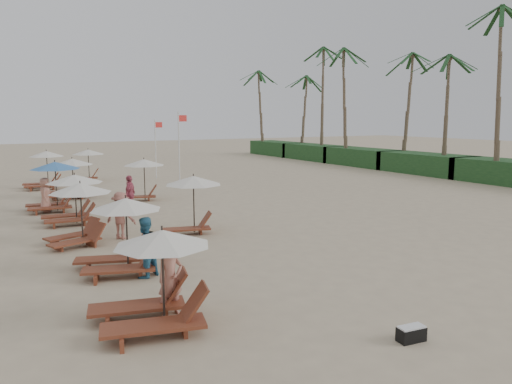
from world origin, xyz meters
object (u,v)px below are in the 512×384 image
lounger_station_4 (51,186)px  inland_station_1 (142,174)px  beachgoer_near (170,279)px  lounger_station_5 (68,180)px  inland_station_2 (86,162)px  beachgoer_mid_a (145,247)px  lounger_station_1 (118,239)px  beachgoer_mid_b (121,216)px  flag_pole_near (179,146)px  duffel_bag (411,333)px  inland_station_0 (191,196)px  beachgoer_far_b (45,195)px  lounger_station_3 (70,198)px  beachgoer_far_a (130,194)px  lounger_station_6 (43,172)px  lounger_station_0 (150,284)px  lounger_station_2 (76,213)px

lounger_station_4 → inland_station_1: bearing=11.8°
beachgoer_near → lounger_station_4: bearing=85.8°
lounger_station_5 → inland_station_2: inland_station_2 is taller
inland_station_2 → beachgoer_mid_a: size_ratio=1.58×
lounger_station_1 → beachgoer_mid_b: 4.15m
beachgoer_mid_b → flag_pole_near: (6.67, 11.47, 1.78)m
lounger_station_4 → duffel_bag: bearing=-76.6°
inland_station_1 → duffel_bag: inland_station_1 is taller
inland_station_0 → beachgoer_far_b: size_ratio=1.57×
lounger_station_1 → duffel_bag: (4.01, -7.44, -0.84)m
lounger_station_1 → inland_station_2: 22.30m
lounger_station_5 → beachgoer_mid_a: bearing=-91.4°
lounger_station_3 → flag_pole_near: bearing=44.5°
lounger_station_1 → beachgoer_far_a: (2.75, 8.82, -0.10)m
lounger_station_1 → beachgoer_mid_a: (0.54, -0.82, -0.13)m
lounger_station_4 → lounger_station_6: size_ratio=1.01×
lounger_station_0 → beachgoer_mid_a: size_ratio=1.55×
beachgoer_near → beachgoer_mid_b: 7.78m
lounger_station_0 → lounger_station_1: size_ratio=1.04×
inland_station_1 → beachgoer_far_a: inland_station_1 is taller
lounger_station_4 → duffel_bag: 19.14m
beachgoer_mid_b → beachgoer_far_b: bearing=-33.5°
lounger_station_3 → beachgoer_mid_b: (1.18, -3.75, -0.20)m
inland_station_0 → duffel_bag: size_ratio=4.34×
lounger_station_3 → lounger_station_6: bearing=89.0°
lounger_station_1 → lounger_station_3: lounger_station_1 is taller
inland_station_0 → beachgoer_far_a: (-0.98, 5.23, -0.56)m
lounger_station_2 → beachgoer_far_b: lounger_station_2 is taller
lounger_station_5 → lounger_station_6: bearing=99.9°
beachgoer_mid_b → flag_pole_near: size_ratio=0.37×
lounger_station_2 → beachgoer_mid_b: lounger_station_2 is taller
lounger_station_1 → beachgoer_near: bearing=-86.1°
lounger_station_3 → inland_station_0: (3.81, -4.16, 0.37)m
beachgoer_mid_b → lounger_station_2: bearing=46.0°
lounger_station_2 → beachgoer_far_b: 7.17m
beachgoer_mid_b → inland_station_1: bearing=-69.4°
beachgoer_mid_b → duffel_bag: beachgoer_mid_b is taller
beachgoer_mid_b → inland_station_2: bearing=-54.6°
lounger_station_3 → inland_station_0: size_ratio=1.01×
lounger_station_1 → inland_station_1: (4.33, 12.14, 0.45)m
lounger_station_5 → beachgoer_near: lounger_station_5 is taller
lounger_station_0 → beachgoer_near: (0.61, 0.46, -0.12)m
inland_station_1 → lounger_station_1: bearing=-109.6°
lounger_station_1 → inland_station_0: (3.73, 3.59, 0.46)m
lounger_station_2 → beachgoer_far_a: bearing=56.6°
beachgoer_far_b → lounger_station_5: bearing=-8.8°
lounger_station_4 → beachgoer_far_a: lounger_station_4 is taller
lounger_station_3 → beachgoer_near: bearing=-88.3°
lounger_station_4 → beachgoer_far_b: lounger_station_4 is taller
lounger_station_0 → lounger_station_5: lounger_station_5 is taller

